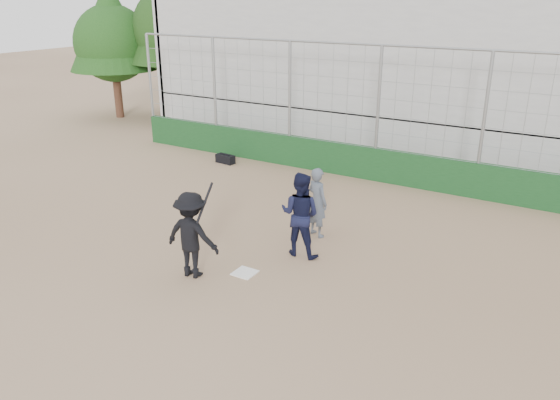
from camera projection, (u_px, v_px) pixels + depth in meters
The scene contains 10 objects.
ground at pixel (245, 273), 11.16m from camera, with size 90.00×90.00×0.00m, color brown.
home_plate at pixel (245, 273), 11.15m from camera, with size 0.44×0.44×0.02m, color white.
backstop at pixel (375, 150), 16.43m from camera, with size 18.10×0.25×4.04m.
bleachers at pixel (430, 66), 19.70m from camera, with size 20.25×6.70×6.98m.
tree_left at pixel (177, 17), 23.71m from camera, with size 4.48×4.48×7.00m.
tree_right at pixel (112, 32), 23.94m from camera, with size 3.84×3.84×6.00m.
batter_at_plate at pixel (192, 235), 10.79m from camera, with size 1.21×0.82×1.93m.
catcher_crouched at pixel (300, 228), 11.72m from camera, with size 0.94×0.74×1.26m.
umpire at pixel (317, 206), 12.66m from camera, with size 0.61×0.40×1.50m, color #49525D.
equipment_bag at pixel (225, 159), 18.37m from camera, with size 0.70×0.36×0.33m.
Camera 1 is at (5.71, -8.12, 5.36)m, focal length 35.00 mm.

